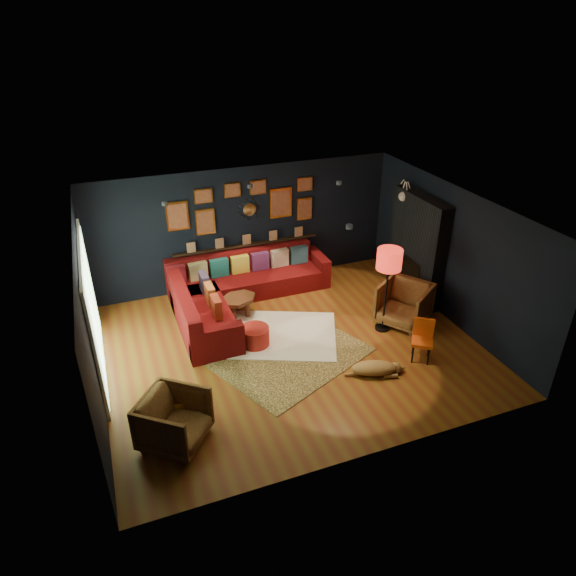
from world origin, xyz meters
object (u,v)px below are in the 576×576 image
object	(u,v)px
sectional	(231,292)
coffee_table	(238,301)
floor_lamp	(389,263)
orange_chair	(423,336)
dog	(374,366)
pouf	(255,336)
armchair_right	(404,302)
gold_stool	(181,407)
armchair_left	(174,418)

from	to	relation	value
sectional	coffee_table	size ratio (longest dim) A/B	3.71
floor_lamp	sectional	bearing A→B (deg)	142.95
orange_chair	dog	bearing A→B (deg)	-137.11
pouf	floor_lamp	distance (m)	2.75
floor_lamp	dog	distance (m)	1.90
sectional	armchair_right	bearing A→B (deg)	-31.49
floor_lamp	dog	world-z (taller)	floor_lamp
sectional	gold_stool	bearing A→B (deg)	-118.51
coffee_table	gold_stool	distance (m)	2.98
coffee_table	orange_chair	world-z (taller)	orange_chair
coffee_table	pouf	bearing A→B (deg)	-90.20
pouf	armchair_left	world-z (taller)	armchair_left
gold_stool	armchair_left	bearing A→B (deg)	-109.04
armchair_right	sectional	bearing A→B (deg)	-156.01
floor_lamp	armchair_right	bearing A→B (deg)	7.55
pouf	dog	bearing A→B (deg)	-43.62
armchair_left	dog	bearing A→B (deg)	-45.99
pouf	floor_lamp	size ratio (longest dim) A/B	0.31
pouf	armchair_left	size ratio (longest dim) A/B	0.61
orange_chair	gold_stool	bearing A→B (deg)	-144.59
armchair_right	orange_chair	world-z (taller)	armchair_right
pouf	sectional	bearing A→B (deg)	90.68
armchair_left	orange_chair	world-z (taller)	armchair_left
armchair_right	orange_chair	distance (m)	1.14
armchair_right	floor_lamp	bearing A→B (deg)	-116.97
coffee_table	armchair_right	bearing A→B (deg)	-25.39
sectional	orange_chair	size ratio (longest dim) A/B	4.53
armchair_left	armchair_right	distance (m)	4.93
pouf	gold_stool	bearing A→B (deg)	-138.69
coffee_table	pouf	size ratio (longest dim) A/B	1.76
armchair_left	gold_stool	bearing A→B (deg)	19.25
armchair_left	armchair_right	bearing A→B (deg)	-33.13
sectional	armchair_left	world-z (taller)	sectional
coffee_table	floor_lamp	world-z (taller)	floor_lamp
gold_stool	orange_chair	xyz separation A→B (m)	(4.21, 0.03, 0.24)
coffee_table	dog	xyz separation A→B (m)	(1.59, -2.62, -0.16)
sectional	armchair_left	bearing A→B (deg)	-117.33
armchair_left	sectional	bearing A→B (deg)	10.96
sectional	armchair_right	xyz separation A→B (m)	(2.93, -1.80, 0.13)
armchair_left	gold_stool	xyz separation A→B (m)	(0.15, 0.45, -0.23)
floor_lamp	armchair_left	bearing A→B (deg)	-160.26
armchair_right	floor_lamp	distance (m)	1.06
sectional	gold_stool	world-z (taller)	sectional
armchair_right	floor_lamp	xyz separation A→B (m)	(-0.47, -0.06, 0.95)
coffee_table	orange_chair	bearing A→B (deg)	-43.63
pouf	orange_chair	bearing A→B (deg)	-27.99
coffee_table	armchair_right	size ratio (longest dim) A/B	1.01
pouf	floor_lamp	world-z (taller)	floor_lamp
gold_stool	dog	world-z (taller)	gold_stool
floor_lamp	coffee_table	bearing A→B (deg)	149.39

